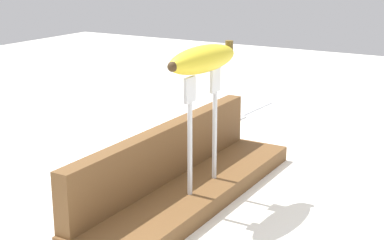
% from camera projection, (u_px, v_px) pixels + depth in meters
% --- Properties ---
extents(ground_plane, '(3.00, 3.00, 0.00)m').
position_uv_depth(ground_plane, '(192.00, 199.00, 0.89)').
color(ground_plane, white).
extents(wooden_board, '(0.48, 0.12, 0.03)m').
position_uv_depth(wooden_board, '(192.00, 191.00, 0.88)').
color(wooden_board, brown).
rests_on(wooden_board, ground).
extents(board_backstop, '(0.47, 0.03, 0.08)m').
position_uv_depth(board_backstop, '(166.00, 152.00, 0.89)').
color(board_backstop, brown).
rests_on(board_backstop, wooden_board).
extents(fork_stand_center, '(0.10, 0.01, 0.17)m').
position_uv_depth(fork_stand_center, '(203.00, 119.00, 0.84)').
color(fork_stand_center, silver).
rests_on(fork_stand_center, wooden_board).
extents(banana_raised_center, '(0.16, 0.05, 0.04)m').
position_uv_depth(banana_raised_center, '(203.00, 59.00, 0.82)').
color(banana_raised_center, yellow).
rests_on(banana_raised_center, fork_stand_center).
extents(fork_fallen_near, '(0.19, 0.03, 0.01)m').
position_uv_depth(fork_fallen_near, '(249.00, 112.00, 1.37)').
color(fork_fallen_near, silver).
rests_on(fork_fallen_near, ground).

